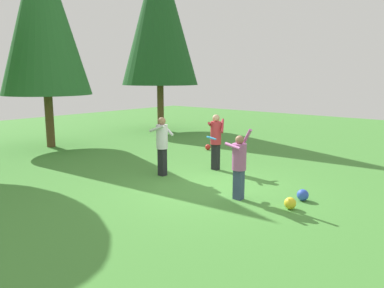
{
  "coord_description": "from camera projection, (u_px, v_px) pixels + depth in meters",
  "views": [
    {
      "loc": [
        -7.72,
        -5.97,
        2.96
      ],
      "look_at": [
        0.33,
        0.88,
        1.05
      ],
      "focal_mm": 35.64,
      "sensor_mm": 36.0,
      "label": 1
    }
  ],
  "objects": [
    {
      "name": "tree_far_right",
      "position": [
        159.0,
        15.0,
        19.72
      ],
      "size": [
        4.03,
        4.03,
        9.63
      ],
      "color": "brown",
      "rests_on": "ground_plane"
    },
    {
      "name": "person_catcher",
      "position": [
        162.0,
        141.0,
        11.25
      ],
      "size": [
        0.49,
        0.6,
        1.76
      ],
      "rotation": [
        0.0,
        0.0,
        -1.59
      ],
      "color": "black",
      "rests_on": "ground_plane"
    },
    {
      "name": "person_thrower",
      "position": [
        239.0,
        162.0,
        9.09
      ],
      "size": [
        0.59,
        0.58,
        1.72
      ],
      "rotation": [
        0.0,
        0.0,
        1.27
      ],
      "color": "#38476B",
      "rests_on": "ground_plane"
    },
    {
      "name": "person_bystander",
      "position": [
        216.0,
        137.0,
        11.96
      ],
      "size": [
        0.75,
        0.72,
        1.76
      ],
      "rotation": [
        0.0,
        0.0,
        -2.56
      ],
      "color": "black",
      "rests_on": "ground_plane"
    },
    {
      "name": "ground_plane",
      "position": [
        209.0,
        188.0,
        10.12
      ],
      "size": [
        40.0,
        40.0,
        0.0
      ],
      "primitive_type": "plane",
      "color": "#478C38"
    },
    {
      "name": "ball_yellow",
      "position": [
        290.0,
        203.0,
        8.54
      ],
      "size": [
        0.27,
        0.27,
        0.27
      ],
      "primitive_type": "sphere",
      "color": "yellow",
      "rests_on": "ground_plane"
    },
    {
      "name": "ball_red",
      "position": [
        208.0,
        147.0,
        15.33
      ],
      "size": [
        0.23,
        0.23,
        0.23
      ],
      "primitive_type": "sphere",
      "color": "red",
      "rests_on": "ground_plane"
    },
    {
      "name": "tree_center",
      "position": [
        43.0,
        15.0,
        15.1
      ],
      "size": [
        3.57,
        3.57,
        8.52
      ],
      "color": "brown",
      "rests_on": "ground_plane"
    },
    {
      "name": "ball_blue",
      "position": [
        303.0,
        195.0,
        9.1
      ],
      "size": [
        0.28,
        0.28,
        0.28
      ],
      "primitive_type": "sphere",
      "color": "blue",
      "rests_on": "ground_plane"
    },
    {
      "name": "frisbee",
      "position": [
        211.0,
        138.0,
        9.98
      ],
      "size": [
        0.38,
        0.38,
        0.1
      ],
      "color": "#2393D1"
    }
  ]
}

